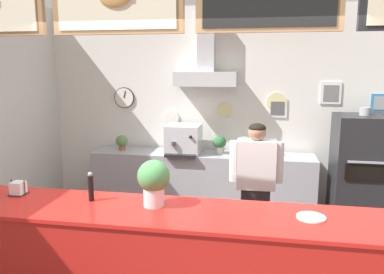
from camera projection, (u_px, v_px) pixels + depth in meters
name	position (u px, v px, depth m)	size (l,w,h in m)	color
back_wall_assembly	(221.00, 104.00, 5.49)	(5.34, 2.85, 3.00)	#9E9E99
back_prep_counter	(202.00, 185.00, 5.55)	(3.16, 0.54, 0.92)	#A3A5AD
pizza_oven	(360.00, 175.00, 4.91)	(0.68, 0.67, 1.64)	#232326
shop_worker	(255.00, 192.00, 4.04)	(0.56, 0.23, 1.58)	#232328
espresso_machine	(184.00, 139.00, 5.44)	(0.47, 0.55, 0.41)	silver
potted_oregano	(220.00, 143.00, 5.41)	(0.19, 0.19, 0.25)	beige
potted_rosemary	(272.00, 148.00, 5.30)	(0.15, 0.15, 0.19)	#9E563D
potted_basil	(122.00, 141.00, 5.65)	(0.18, 0.18, 0.22)	#9E563D
potted_thyme	(245.00, 144.00, 5.33)	(0.21, 0.21, 0.27)	#4C4C51
basil_vase	(154.00, 181.00, 2.97)	(0.25, 0.25, 0.37)	silver
pepper_grinder	(91.00, 187.00, 3.09)	(0.04, 0.04, 0.24)	black
condiment_plate	(311.00, 217.00, 2.76)	(0.21, 0.21, 0.01)	white
napkin_holder	(18.00, 189.00, 3.25)	(0.13, 0.12, 0.13)	#262628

